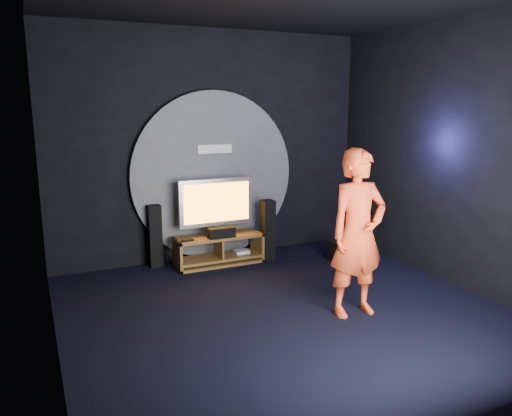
{
  "coord_description": "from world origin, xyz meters",
  "views": [
    {
      "loc": [
        -2.62,
        -4.8,
        2.41
      ],
      "look_at": [
        0.08,
        1.05,
        1.05
      ],
      "focal_mm": 35.0,
      "sensor_mm": 36.0,
      "label": 1
    }
  ],
  "objects_px": {
    "player": "(358,233)",
    "tower_speaker_left": "(155,236)",
    "tower_speaker_right": "(267,230)",
    "tv": "(216,204)",
    "subwoofer": "(339,251)",
    "media_console": "(219,251)"
  },
  "relations": [
    {
      "from": "tower_speaker_left",
      "to": "tower_speaker_right",
      "type": "height_order",
      "value": "same"
    },
    {
      "from": "media_console",
      "to": "subwoofer",
      "type": "xyz_separation_m",
      "value": [
        1.75,
        -0.63,
        -0.04
      ]
    },
    {
      "from": "player",
      "to": "tower_speaker_left",
      "type": "bearing_deg",
      "value": 124.14
    },
    {
      "from": "media_console",
      "to": "tower_speaker_right",
      "type": "distance_m",
      "value": 0.83
    },
    {
      "from": "media_console",
      "to": "tower_speaker_right",
      "type": "relative_size",
      "value": 1.42
    },
    {
      "from": "tower_speaker_right",
      "to": "subwoofer",
      "type": "bearing_deg",
      "value": -28.84
    },
    {
      "from": "tv",
      "to": "tower_speaker_left",
      "type": "relative_size",
      "value": 1.23
    },
    {
      "from": "media_console",
      "to": "subwoofer",
      "type": "relative_size",
      "value": 4.29
    },
    {
      "from": "tower_speaker_right",
      "to": "tv",
      "type": "bearing_deg",
      "value": 168.59
    },
    {
      "from": "player",
      "to": "tv",
      "type": "bearing_deg",
      "value": 109.86
    },
    {
      "from": "media_console",
      "to": "player",
      "type": "xyz_separation_m",
      "value": [
        0.8,
        -2.37,
        0.77
      ]
    },
    {
      "from": "tower_speaker_left",
      "to": "tower_speaker_right",
      "type": "distance_m",
      "value": 1.72
    },
    {
      "from": "tv",
      "to": "tower_speaker_right",
      "type": "relative_size",
      "value": 1.23
    },
    {
      "from": "subwoofer",
      "to": "media_console",
      "type": "bearing_deg",
      "value": 160.23
    },
    {
      "from": "tower_speaker_left",
      "to": "tower_speaker_right",
      "type": "xyz_separation_m",
      "value": [
        1.68,
        -0.39,
        0.0
      ]
    },
    {
      "from": "media_console",
      "to": "tower_speaker_right",
      "type": "bearing_deg",
      "value": -6.66
    },
    {
      "from": "tv",
      "to": "subwoofer",
      "type": "bearing_deg",
      "value": -21.61
    },
    {
      "from": "subwoofer",
      "to": "tv",
      "type": "bearing_deg",
      "value": 158.39
    },
    {
      "from": "player",
      "to": "media_console",
      "type": "bearing_deg",
      "value": 110.18
    },
    {
      "from": "tower_speaker_left",
      "to": "media_console",
      "type": "bearing_deg",
      "value": -18.3
    },
    {
      "from": "tower_speaker_right",
      "to": "media_console",
      "type": "bearing_deg",
      "value": 173.34
    },
    {
      "from": "subwoofer",
      "to": "player",
      "type": "height_order",
      "value": "player"
    }
  ]
}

